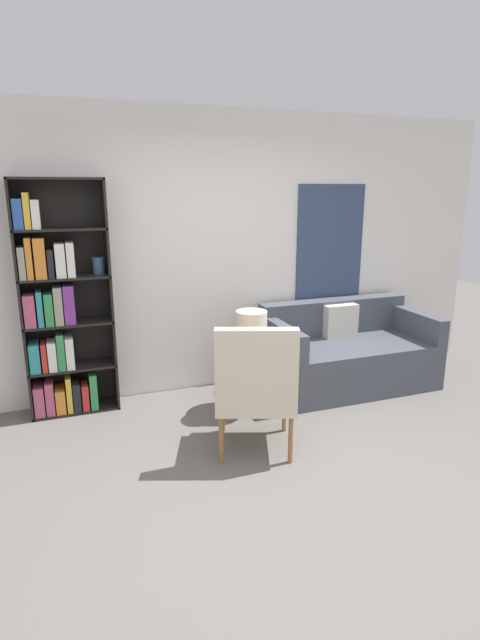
# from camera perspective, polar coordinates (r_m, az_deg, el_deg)

# --- Properties ---
(ground_plane) EXTENTS (14.00, 14.00, 0.00)m
(ground_plane) POSITION_cam_1_polar(r_m,az_deg,el_deg) (3.55, 5.17, -19.06)
(ground_plane) COLOR #66605B
(wall_back) EXTENTS (6.40, 0.08, 2.70)m
(wall_back) POSITION_cam_1_polar(r_m,az_deg,el_deg) (4.90, -4.41, 7.49)
(wall_back) COLOR white
(wall_back) RESTS_ON ground_plane
(bookshelf) EXTENTS (0.76, 0.30, 2.06)m
(bookshelf) POSITION_cam_1_polar(r_m,az_deg,el_deg) (4.61, -20.09, 0.78)
(bookshelf) COLOR black
(bookshelf) RESTS_ON ground_plane
(armchair) EXTENTS (0.75, 0.75, 1.03)m
(armchair) POSITION_cam_1_polar(r_m,az_deg,el_deg) (3.71, 1.80, -7.20)
(armchair) COLOR olive
(armchair) RESTS_ON ground_plane
(couch) EXTENTS (1.66, 0.91, 0.83)m
(couch) POSITION_cam_1_polar(r_m,az_deg,el_deg) (5.26, 12.11, -3.82)
(couch) COLOR #474C56
(couch) RESTS_ON ground_plane
(side_table) EXTENTS (0.49, 0.49, 0.54)m
(side_table) POSITION_cam_1_polar(r_m,az_deg,el_deg) (4.49, 0.43, -4.62)
(side_table) COLOR brown
(side_table) RESTS_ON ground_plane
(table_lamp) EXTENTS (0.27, 0.27, 0.40)m
(table_lamp) POSITION_cam_1_polar(r_m,az_deg,el_deg) (4.36, 1.31, -0.83)
(table_lamp) COLOR slate
(table_lamp) RESTS_ON side_table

